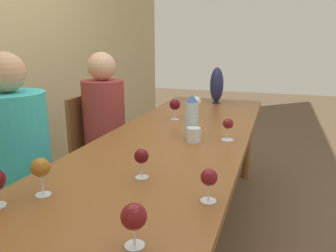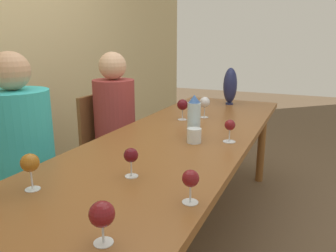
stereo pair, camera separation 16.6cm
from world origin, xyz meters
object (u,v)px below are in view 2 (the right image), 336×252
at_px(water_bottle, 194,117).
at_px(wine_glass_1, 230,126).
at_px(wine_glass_2, 191,180).
at_px(vase, 230,86).
at_px(wine_glass_7, 182,105).
at_px(person_far, 116,123).
at_px(wine_glass_4, 30,164).
at_px(wine_glass_0, 131,156).
at_px(chair_far, 109,144).
at_px(person_near, 23,160).
at_px(water_tumbler, 194,135).
at_px(wine_glass_6, 205,103).
at_px(wine_glass_3, 102,215).
at_px(chair_near, 16,189).

bearing_deg(water_bottle, wine_glass_1, -90.98).
height_order(wine_glass_1, wine_glass_2, wine_glass_1).
height_order(vase, wine_glass_7, vase).
height_order(wine_glass_2, person_far, person_far).
bearing_deg(vase, wine_glass_4, 172.44).
distance_m(vase, wine_glass_0, 1.77).
xyz_separation_m(vase, chair_far, (-0.70, 0.83, -0.45)).
xyz_separation_m(water_bottle, person_near, (-0.54, 0.81, -0.21)).
bearing_deg(water_tumbler, wine_glass_6, 12.73).
relative_size(water_tumbler, vase, 0.25).
relative_size(vase, wine_glass_0, 2.60).
distance_m(wine_glass_1, person_near, 1.17).
bearing_deg(person_far, wine_glass_0, -144.26).
xyz_separation_m(water_tumbler, wine_glass_3, (-1.00, -0.09, 0.05)).
relative_size(wine_glass_3, wine_glass_7, 0.85).
bearing_deg(water_tumbler, wine_glass_3, -175.13).
relative_size(water_tumbler, wine_glass_0, 0.65).
height_order(person_near, person_far, person_near).
height_order(wine_glass_0, chair_near, chair_near).
distance_m(wine_glass_3, wine_glass_6, 1.64).
bearing_deg(water_bottle, wine_glass_2, -161.12).
bearing_deg(chair_near, wine_glass_0, -97.99).
distance_m(wine_glass_2, person_far, 1.61).
relative_size(wine_glass_3, wine_glass_6, 0.83).
bearing_deg(wine_glass_7, wine_glass_6, -41.73).
distance_m(water_bottle, wine_glass_7, 0.45).
distance_m(water_tumbler, wine_glass_0, 0.57).
bearing_deg(wine_glass_1, vase, 13.75).
distance_m(water_tumbler, vase, 1.22).
distance_m(water_tumbler, chair_far, 1.11).
bearing_deg(water_tumbler, wine_glass_0, 171.80).
bearing_deg(wine_glass_3, wine_glass_6, 7.92).
height_order(wine_glass_1, chair_near, same).
distance_m(wine_glass_6, wine_glass_7, 0.18).
xyz_separation_m(vase, wine_glass_2, (-1.88, -0.32, -0.08)).
height_order(water_tumbler, wine_glass_2, wine_glass_2).
relative_size(wine_glass_2, person_near, 0.10).
bearing_deg(wine_glass_4, wine_glass_7, -4.45).
height_order(water_tumbler, wine_glass_4, wine_glass_4).
bearing_deg(wine_glass_1, person_near, 117.52).
distance_m(wine_glass_2, wine_glass_6, 1.35).
bearing_deg(wine_glass_6, wine_glass_0, -177.09).
bearing_deg(chair_far, wine_glass_2, -135.64).
height_order(wine_glass_3, person_far, person_far).
xyz_separation_m(vase, chair_near, (-1.65, 0.83, -0.45)).
bearing_deg(water_bottle, wine_glass_0, 176.28).
relative_size(wine_glass_2, wine_glass_6, 0.80).
relative_size(chair_far, person_near, 0.70).
height_order(water_tumbler, wine_glass_7, wine_glass_7).
bearing_deg(wine_glass_2, chair_far, 44.36).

